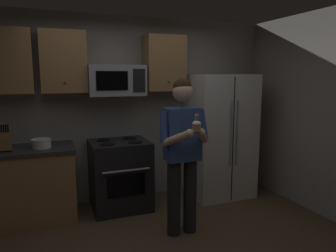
{
  "coord_description": "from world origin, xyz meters",
  "views": [
    {
      "loc": [
        -1.05,
        -2.7,
        1.78
      ],
      "look_at": [
        0.17,
        0.41,
        1.25
      ],
      "focal_mm": 33.84,
      "sensor_mm": 36.0,
      "label": 1
    }
  ],
  "objects_px": {
    "microwave": "(116,80)",
    "cupcake": "(197,126)",
    "bowl_large_white": "(41,143)",
    "person": "(183,148)",
    "knife_block": "(4,141)",
    "oven_range": "(120,175)",
    "refrigerator": "(219,136)"
  },
  "relations": [
    {
      "from": "microwave",
      "to": "cupcake",
      "type": "bearing_deg",
      "value": -70.83
    },
    {
      "from": "bowl_large_white",
      "to": "cupcake",
      "type": "bearing_deg",
      "value": -41.31
    },
    {
      "from": "microwave",
      "to": "person",
      "type": "height_order",
      "value": "microwave"
    },
    {
      "from": "knife_block",
      "to": "microwave",
      "type": "bearing_deg",
      "value": 6.26
    },
    {
      "from": "oven_range",
      "to": "refrigerator",
      "type": "distance_m",
      "value": 1.56
    },
    {
      "from": "bowl_large_white",
      "to": "oven_range",
      "type": "bearing_deg",
      "value": 0.87
    },
    {
      "from": "oven_range",
      "to": "refrigerator",
      "type": "xyz_separation_m",
      "value": [
        1.5,
        -0.04,
        0.44
      ]
    },
    {
      "from": "oven_range",
      "to": "person",
      "type": "relative_size",
      "value": 0.53
    },
    {
      "from": "knife_block",
      "to": "refrigerator",
      "type": "bearing_deg",
      "value": -0.19
    },
    {
      "from": "knife_block",
      "to": "bowl_large_white",
      "type": "bearing_deg",
      "value": 2.16
    },
    {
      "from": "cupcake",
      "to": "bowl_large_white",
      "type": "bearing_deg",
      "value": 138.69
    },
    {
      "from": "knife_block",
      "to": "oven_range",
      "type": "bearing_deg",
      "value": 1.25
    },
    {
      "from": "oven_range",
      "to": "bowl_large_white",
      "type": "relative_size",
      "value": 3.97
    },
    {
      "from": "microwave",
      "to": "cupcake",
      "type": "height_order",
      "value": "microwave"
    },
    {
      "from": "knife_block",
      "to": "person",
      "type": "bearing_deg",
      "value": -26.7
    },
    {
      "from": "microwave",
      "to": "knife_block",
      "type": "relative_size",
      "value": 2.31
    },
    {
      "from": "oven_range",
      "to": "bowl_large_white",
      "type": "distance_m",
      "value": 1.09
    },
    {
      "from": "bowl_large_white",
      "to": "cupcake",
      "type": "relative_size",
      "value": 1.35
    },
    {
      "from": "oven_range",
      "to": "refrigerator",
      "type": "bearing_deg",
      "value": -1.5
    },
    {
      "from": "refrigerator",
      "to": "bowl_large_white",
      "type": "height_order",
      "value": "refrigerator"
    },
    {
      "from": "person",
      "to": "knife_block",
      "type": "bearing_deg",
      "value": 153.3
    },
    {
      "from": "microwave",
      "to": "cupcake",
      "type": "relative_size",
      "value": 4.26
    },
    {
      "from": "microwave",
      "to": "bowl_large_white",
      "type": "height_order",
      "value": "microwave"
    },
    {
      "from": "bowl_large_white",
      "to": "knife_block",
      "type": "bearing_deg",
      "value": -177.84
    },
    {
      "from": "refrigerator",
      "to": "knife_block",
      "type": "distance_m",
      "value": 2.86
    },
    {
      "from": "refrigerator",
      "to": "bowl_large_white",
      "type": "distance_m",
      "value": 2.46
    },
    {
      "from": "cupcake",
      "to": "person",
      "type": "bearing_deg",
      "value": 90.0
    },
    {
      "from": "bowl_large_white",
      "to": "cupcake",
      "type": "height_order",
      "value": "cupcake"
    },
    {
      "from": "knife_block",
      "to": "cupcake",
      "type": "bearing_deg",
      "value": -34.25
    },
    {
      "from": "microwave",
      "to": "bowl_large_white",
      "type": "xyz_separation_m",
      "value": [
        -0.96,
        -0.13,
        -0.74
      ]
    },
    {
      "from": "oven_range",
      "to": "microwave",
      "type": "distance_m",
      "value": 1.26
    },
    {
      "from": "refrigerator",
      "to": "person",
      "type": "distance_m",
      "value": 1.37
    }
  ]
}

